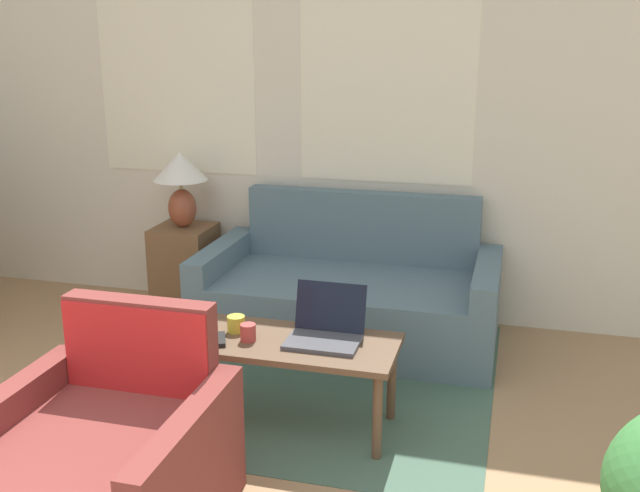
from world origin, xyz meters
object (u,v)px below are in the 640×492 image
at_px(armchair, 107,464).
at_px(cup_white, 236,324).
at_px(cup_yellow, 248,332).
at_px(table_lamp, 181,178).
at_px(coffee_table, 284,350).
at_px(laptop, 326,329).
at_px(couch, 350,297).
at_px(cup_navy, 203,321).
at_px(tv_remote, 221,339).

height_order(armchair, cup_white, armchair).
bearing_deg(cup_yellow, table_lamp, 125.17).
distance_m(coffee_table, cup_white, 0.27).
distance_m(coffee_table, laptop, 0.22).
bearing_deg(table_lamp, laptop, -43.87).
xyz_separation_m(couch, cup_white, (-0.32, -1.10, 0.22)).
height_order(table_lamp, coffee_table, table_lamp).
bearing_deg(couch, armchair, -103.53).
bearing_deg(couch, table_lamp, 171.82).
xyz_separation_m(table_lamp, cup_navy, (0.69, -1.27, -0.44)).
relative_size(table_lamp, cup_navy, 5.85).
height_order(couch, cup_yellow, couch).
distance_m(cup_navy, cup_yellow, 0.28).
height_order(couch, table_lamp, table_lamp).
height_order(couch, tv_remote, couch).
relative_size(cup_navy, tv_remote, 0.55).
bearing_deg(cup_white, armchair, -100.44).
relative_size(cup_navy, cup_yellow, 1.04).
relative_size(armchair, table_lamp, 1.70).
bearing_deg(coffee_table, armchair, -115.50).
bearing_deg(armchair, couch, 76.47).
distance_m(laptop, cup_yellow, 0.36).
height_order(cup_yellow, cup_white, cup_yellow).
relative_size(couch, cup_navy, 20.77).
xyz_separation_m(armchair, tv_remote, (0.14, 0.80, 0.19)).
distance_m(couch, cup_white, 1.16).
bearing_deg(cup_white, tv_remote, -101.46).
distance_m(table_lamp, laptop, 1.86).
relative_size(couch, cup_white, 20.75).
xyz_separation_m(laptop, cup_navy, (-0.61, -0.01, -0.02)).
bearing_deg(cup_white, laptop, 1.83).
bearing_deg(table_lamp, tv_remote, -59.17).
xyz_separation_m(cup_navy, tv_remote, (0.14, -0.13, -0.03)).
relative_size(couch, tv_remote, 11.38).
relative_size(cup_yellow, tv_remote, 0.52).
bearing_deg(cup_white, table_lamp, 124.21).
bearing_deg(coffee_table, cup_navy, 174.88).
xyz_separation_m(armchair, cup_white, (0.17, 0.93, 0.22)).
distance_m(armchair, cup_yellow, 0.91).
bearing_deg(laptop, armchair, -123.06).
height_order(cup_yellow, tv_remote, cup_yellow).
distance_m(armchair, laptop, 1.15).
bearing_deg(laptop, cup_yellow, -163.39).
height_order(cup_white, tv_remote, cup_white).
relative_size(armchair, cup_white, 9.94).
xyz_separation_m(armchair, coffee_table, (0.42, 0.89, 0.13)).
bearing_deg(laptop, cup_white, -178.17).
relative_size(laptop, cup_white, 3.97).
height_order(couch, coffee_table, couch).
bearing_deg(tv_remote, couch, 74.41).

